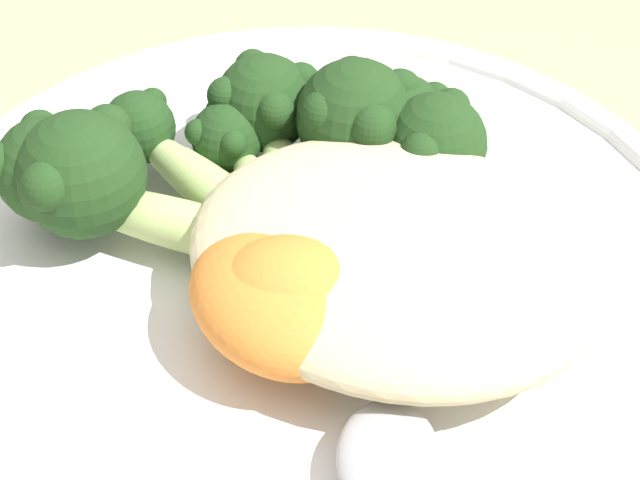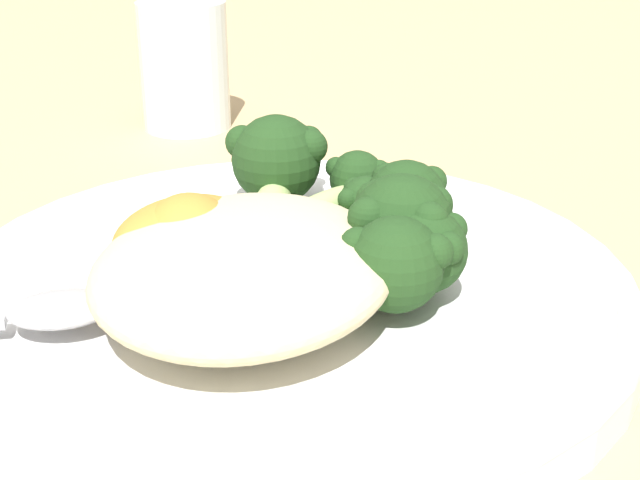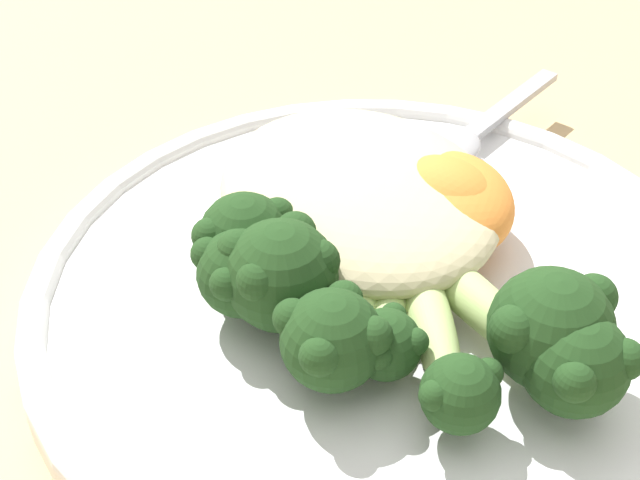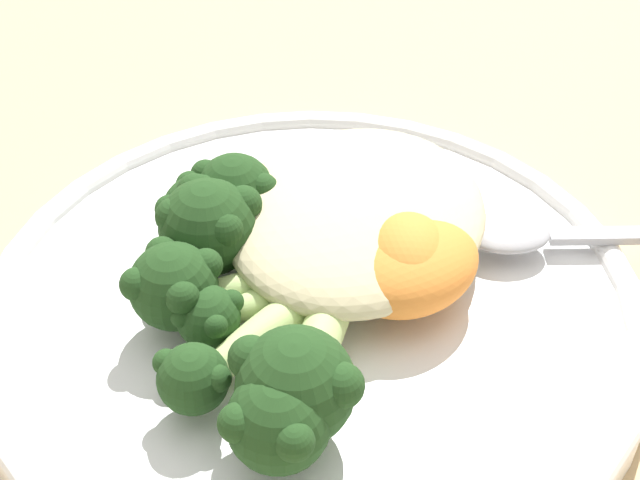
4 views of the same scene
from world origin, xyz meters
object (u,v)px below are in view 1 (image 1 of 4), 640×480
at_px(quinoa_mound, 394,255).
at_px(broccoli_stalk_1, 383,141).
at_px(broccoli_stalk_6, 99,188).
at_px(broccoli_stalk_2, 346,138).
at_px(broccoli_stalk_3, 269,126).
at_px(plate, 311,265).
at_px(broccoli_stalk_4, 245,171).
at_px(sweet_potato_chunk_1, 282,300).
at_px(broccoli_stalk_5, 183,167).
at_px(broccoli_stalk_0, 421,156).
at_px(sweet_potato_chunk_0, 292,293).
at_px(broccoli_stalk_7, 100,182).

height_order(quinoa_mound, broccoli_stalk_1, broccoli_stalk_1).
relative_size(broccoli_stalk_1, broccoli_stalk_6, 0.82).
distance_m(broccoli_stalk_1, broccoli_stalk_2, 0.01).
relative_size(quinoa_mound, broccoli_stalk_1, 1.28).
distance_m(quinoa_mound, broccoli_stalk_3, 0.08).
bearing_deg(plate, quinoa_mound, 164.53).
bearing_deg(quinoa_mound, broccoli_stalk_4, -18.18).
bearing_deg(broccoli_stalk_2, sweet_potato_chunk_1, -174.51).
bearing_deg(broccoli_stalk_4, broccoli_stalk_6, 84.07).
bearing_deg(broccoli_stalk_5, broccoli_stalk_2, -127.32).
bearing_deg(broccoli_stalk_0, broccoli_stalk_6, 145.38).
bearing_deg(sweet_potato_chunk_1, broccoli_stalk_6, -13.35).
height_order(broccoli_stalk_0, sweet_potato_chunk_1, broccoli_stalk_0).
xyz_separation_m(broccoli_stalk_0, broccoli_stalk_6, (0.09, 0.06, -0.00)).
height_order(plate, sweet_potato_chunk_0, sweet_potato_chunk_0).
bearing_deg(plate, sweet_potato_chunk_0, 108.46).
bearing_deg(broccoli_stalk_6, broccoli_stalk_1, -143.81).
height_order(plate, broccoli_stalk_3, broccoli_stalk_3).
distance_m(broccoli_stalk_4, broccoli_stalk_7, 0.05).
bearing_deg(broccoli_stalk_2, broccoli_stalk_4, 123.10).
relative_size(quinoa_mound, broccoli_stalk_7, 1.24).
distance_m(broccoli_stalk_2, sweet_potato_chunk_0, 0.08).
bearing_deg(sweet_potato_chunk_1, plate, -74.96).
relative_size(plate, broccoli_stalk_4, 3.72).
xyz_separation_m(broccoli_stalk_1, sweet_potato_chunk_1, (-0.00, 0.09, -0.00)).
relative_size(plate, broccoli_stalk_6, 2.30).
distance_m(plate, broccoli_stalk_5, 0.06).
bearing_deg(broccoli_stalk_5, quinoa_mound, -167.94).
distance_m(broccoli_stalk_5, sweet_potato_chunk_1, 0.08).
bearing_deg(broccoli_stalk_1, sweet_potato_chunk_0, -170.45).
relative_size(broccoli_stalk_6, broccoli_stalk_7, 1.17).
distance_m(plate, quinoa_mound, 0.04).
xyz_separation_m(broccoli_stalk_1, broccoli_stalk_5, (0.06, 0.04, -0.00)).
bearing_deg(sweet_potato_chunk_1, broccoli_stalk_3, -59.25).
relative_size(quinoa_mound, broccoli_stalk_2, 1.24).
bearing_deg(broccoli_stalk_6, sweet_potato_chunk_1, 161.48).
bearing_deg(broccoli_stalk_3, broccoli_stalk_0, -117.87).
bearing_deg(broccoli_stalk_7, broccoli_stalk_4, -140.17).
xyz_separation_m(broccoli_stalk_5, sweet_potato_chunk_0, (-0.07, 0.04, 0.01)).
xyz_separation_m(plate, broccoli_stalk_7, (0.07, 0.02, 0.03)).
bearing_deg(sweet_potato_chunk_1, broccoli_stalk_2, -79.20).
height_order(plate, broccoli_stalk_7, broccoli_stalk_7).
xyz_separation_m(broccoli_stalk_3, sweet_potato_chunk_0, (-0.05, 0.07, 0.00)).
bearing_deg(sweet_potato_chunk_0, quinoa_mound, -125.24).
distance_m(broccoli_stalk_7, sweet_potato_chunk_1, 0.08).
height_order(broccoli_stalk_4, broccoli_stalk_5, broccoli_stalk_5).
height_order(plate, broccoli_stalk_1, broccoli_stalk_1).
bearing_deg(sweet_potato_chunk_1, broccoli_stalk_0, -98.25).
distance_m(broccoli_stalk_3, broccoli_stalk_5, 0.03).
distance_m(broccoli_stalk_4, sweet_potato_chunk_1, 0.07).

